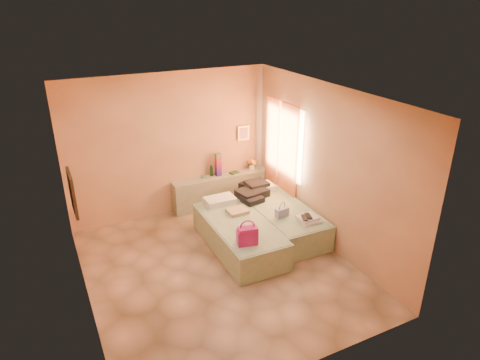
% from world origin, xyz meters
% --- Properties ---
extents(ground, '(4.50, 4.50, 0.00)m').
position_xyz_m(ground, '(0.00, 0.00, 0.00)').
color(ground, tan).
rests_on(ground, ground).
extents(room_walls, '(4.02, 4.51, 2.81)m').
position_xyz_m(room_walls, '(0.21, 0.57, 1.79)').
color(room_walls, tan).
rests_on(room_walls, ground).
extents(headboard_ledge, '(2.05, 0.30, 0.65)m').
position_xyz_m(headboard_ledge, '(0.98, 2.10, 0.33)').
color(headboard_ledge, '#9AA284').
rests_on(headboard_ledge, ground).
extents(bed_left, '(0.92, 2.01, 0.50)m').
position_xyz_m(bed_left, '(0.56, 0.42, 0.25)').
color(bed_left, '#9FB894').
rests_on(bed_left, ground).
extents(bed_right, '(0.92, 2.01, 0.50)m').
position_xyz_m(bed_right, '(1.50, 0.59, 0.25)').
color(bed_right, '#9FB894').
rests_on(bed_right, ground).
extents(water_bottle, '(0.07, 0.07, 0.22)m').
position_xyz_m(water_bottle, '(0.80, 2.17, 0.76)').
color(water_bottle, '#163D1F').
rests_on(water_bottle, headboard_ledge).
extents(rainbow_box, '(0.11, 0.11, 0.48)m').
position_xyz_m(rainbow_box, '(0.94, 2.13, 0.89)').
color(rainbow_box, '#B0156A').
rests_on(rainbow_box, headboard_ledge).
extents(small_dish, '(0.15, 0.15, 0.03)m').
position_xyz_m(small_dish, '(0.61, 2.17, 0.66)').
color(small_dish, '#447C64').
rests_on(small_dish, headboard_ledge).
extents(green_book, '(0.21, 0.18, 0.03)m').
position_xyz_m(green_book, '(1.28, 2.09, 0.66)').
color(green_book, '#234125').
rests_on(green_book, headboard_ledge).
extents(flower_vase, '(0.22, 0.22, 0.26)m').
position_xyz_m(flower_vase, '(1.71, 2.12, 0.78)').
color(flower_vase, silver).
rests_on(flower_vase, headboard_ledge).
extents(magenta_handbag, '(0.35, 0.24, 0.30)m').
position_xyz_m(magenta_handbag, '(0.38, -0.24, 0.65)').
color(magenta_handbag, '#B0156A').
rests_on(magenta_handbag, bed_left).
extents(khaki_garment, '(0.36, 0.29, 0.06)m').
position_xyz_m(khaki_garment, '(0.70, 0.75, 0.53)').
color(khaki_garment, tan).
rests_on(khaki_garment, bed_left).
extents(clothes_pile, '(0.70, 0.70, 0.19)m').
position_xyz_m(clothes_pile, '(1.29, 1.22, 0.59)').
color(clothes_pile, black).
rests_on(clothes_pile, bed_right).
extents(blue_handbag, '(0.26, 0.15, 0.16)m').
position_xyz_m(blue_handbag, '(1.33, 0.28, 0.58)').
color(blue_handbag, '#39488A').
rests_on(blue_handbag, bed_right).
extents(towel_stack, '(0.36, 0.31, 0.10)m').
position_xyz_m(towel_stack, '(1.64, -0.09, 0.55)').
color(towel_stack, silver).
rests_on(towel_stack, bed_right).
extents(sandal_pair, '(0.23, 0.26, 0.02)m').
position_xyz_m(sandal_pair, '(1.58, -0.10, 0.61)').
color(sandal_pair, black).
rests_on(sandal_pair, towel_stack).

